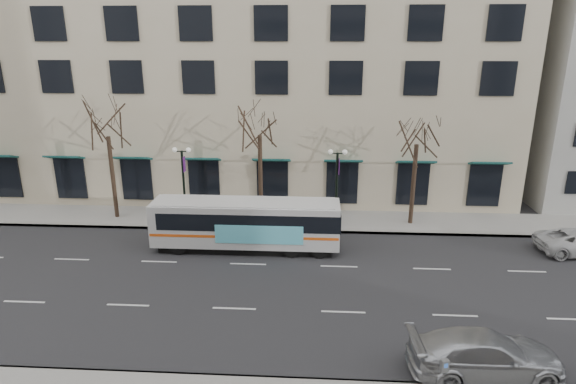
# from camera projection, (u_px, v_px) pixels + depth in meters

# --- Properties ---
(ground) EXTENTS (160.00, 160.00, 0.00)m
(ground) POSITION_uv_depth(u_px,v_px,m) (242.00, 284.00, 24.31)
(ground) COLOR black
(ground) RESTS_ON ground
(sidewalk_far) EXTENTS (80.00, 4.00, 0.15)m
(sidewalk_far) POSITION_uv_depth(u_px,v_px,m) (335.00, 221.00, 32.57)
(sidewalk_far) COLOR gray
(sidewalk_far) RESTS_ON ground
(building_hotel) EXTENTS (40.00, 20.00, 24.00)m
(building_hotel) POSITION_uv_depth(u_px,v_px,m) (252.00, 37.00, 40.76)
(building_hotel) COLOR #B9AB8D
(building_hotel) RESTS_ON ground
(tree_far_left) EXTENTS (3.60, 3.60, 8.34)m
(tree_far_left) POSITION_uv_depth(u_px,v_px,m) (106.00, 122.00, 31.21)
(tree_far_left) COLOR black
(tree_far_left) RESTS_ON ground
(tree_far_mid) EXTENTS (3.60, 3.60, 8.55)m
(tree_far_mid) POSITION_uv_depth(u_px,v_px,m) (259.00, 120.00, 30.59)
(tree_far_mid) COLOR black
(tree_far_mid) RESTS_ON ground
(tree_far_right) EXTENTS (3.60, 3.60, 8.06)m
(tree_far_right) POSITION_uv_depth(u_px,v_px,m) (418.00, 129.00, 30.17)
(tree_far_right) COLOR black
(tree_far_right) RESTS_ON ground
(lamp_post_left) EXTENTS (1.22, 0.45, 5.21)m
(lamp_post_left) POSITION_uv_depth(u_px,v_px,m) (184.00, 181.00, 31.50)
(lamp_post_left) COLOR black
(lamp_post_left) RESTS_ON ground
(lamp_post_right) EXTENTS (1.22, 0.45, 5.21)m
(lamp_post_right) POSITION_uv_depth(u_px,v_px,m) (337.00, 184.00, 30.93)
(lamp_post_right) COLOR black
(lamp_post_right) RESTS_ON ground
(city_bus) EXTENTS (10.89, 2.42, 2.95)m
(city_bus) POSITION_uv_depth(u_px,v_px,m) (247.00, 223.00, 27.98)
(city_bus) COLOR silver
(city_bus) RESTS_ON ground
(silver_car) EXTENTS (5.77, 2.66, 1.63)m
(silver_car) POSITION_uv_depth(u_px,v_px,m) (485.00, 354.00, 17.60)
(silver_car) COLOR #AFB2B8
(silver_car) RESTS_ON ground
(pay_station) EXTENTS (0.30, 0.23, 1.20)m
(pay_station) POSITION_uv_depth(u_px,v_px,m) (444.00, 368.00, 16.55)
(pay_station) COLOR slate
(pay_station) RESTS_ON sidewalk_near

